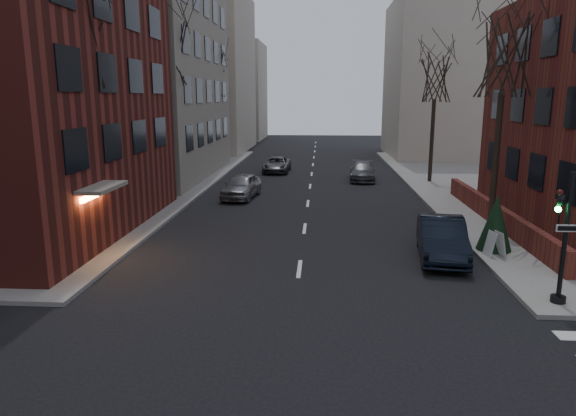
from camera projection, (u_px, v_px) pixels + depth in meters
The scene contains 18 objects.
low_wall_right at pixel (495, 214), 25.17m from camera, with size 0.35×16.00×1.00m, color maroon.
building_distant_la at pixel (187, 73), 60.02m from camera, with size 14.00×16.00×18.00m, color #B3A797.
building_distant_ra at pixel (459, 80), 53.48m from camera, with size 14.00×14.00×16.00m, color #B3A797.
building_distant_lb at pixel (230, 92), 76.90m from camera, with size 10.00×12.00×14.00m, color #B3A797.
traffic_signal at pixel (562, 247), 15.23m from camera, with size 0.76×0.44×4.00m.
tree_left_a at pixel (75, 38), 19.76m from camera, with size 4.18×4.18×10.26m.
tree_left_b at pixel (166, 52), 31.37m from camera, with size 4.40×4.40×10.80m.
tree_left_c at pixel (214, 76), 45.21m from camera, with size 3.96×3.96×9.72m.
tree_right_a at pixel (505, 56), 22.65m from camera, with size 3.96×3.96×9.72m.
tree_right_b at pixel (436, 78), 36.40m from camera, with size 3.74×3.74×9.18m.
streetlamp_near at pixel (160, 134), 28.43m from camera, with size 0.36×0.36×6.28m.
streetlamp_far at pixel (226, 119), 47.93m from camera, with size 0.36×0.36×6.28m.
parked_sedan at pixel (442, 238), 20.22m from camera, with size 1.70×4.88×1.61m, color black.
car_lane_silver at pixel (241, 186), 32.28m from camera, with size 1.81×4.49×1.53m, color gray.
car_lane_gray at pixel (363, 171), 39.19m from camera, with size 1.90×4.67×1.35m, color #404145.
car_lane_far at pixel (277, 165), 43.45m from camera, with size 2.10×4.56×1.27m, color #46464B.
sandwich_board at pixel (495, 244), 20.02m from camera, with size 0.44×0.62×0.99m, color silver.
evergreen_shrub at pixel (496, 222), 20.72m from camera, with size 1.37×1.37×2.29m, color #15311A.
Camera 1 is at (0.74, -6.13, 6.26)m, focal length 32.00 mm.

